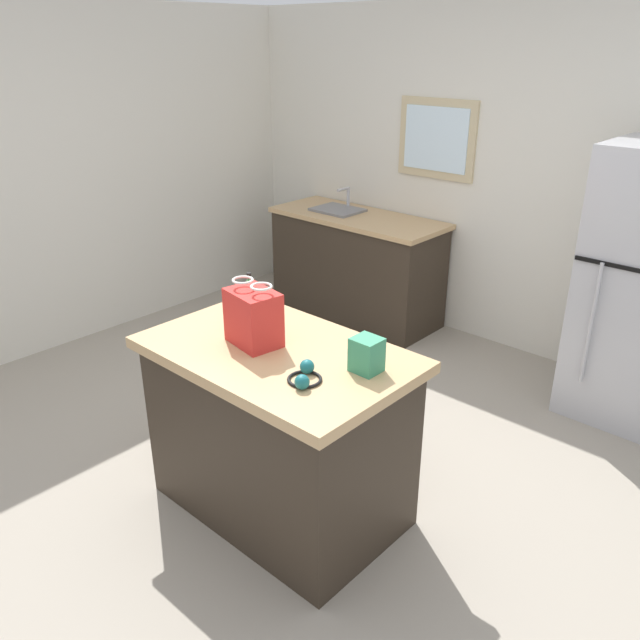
{
  "coord_description": "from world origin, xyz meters",
  "views": [
    {
      "loc": [
        2.03,
        -2.1,
        2.24
      ],
      "look_at": [
        0.07,
        0.04,
        0.96
      ],
      "focal_mm": 35.97,
      "sensor_mm": 36.0,
      "label": 1
    }
  ],
  "objects_px": {
    "shopping_bag": "(253,317)",
    "bottle": "(250,297)",
    "kitchen_island": "(279,431)",
    "small_box": "(367,355)",
    "ear_defenders": "(305,376)"
  },
  "relations": [
    {
      "from": "shopping_bag",
      "to": "bottle",
      "type": "relative_size",
      "value": 1.28
    },
    {
      "from": "kitchen_island",
      "to": "bottle",
      "type": "height_order",
      "value": "bottle"
    },
    {
      "from": "small_box",
      "to": "ear_defenders",
      "type": "relative_size",
      "value": 0.75
    },
    {
      "from": "shopping_bag",
      "to": "bottle",
      "type": "distance_m",
      "value": 0.32
    },
    {
      "from": "small_box",
      "to": "kitchen_island",
      "type": "bearing_deg",
      "value": -165.52
    },
    {
      "from": "kitchen_island",
      "to": "ear_defenders",
      "type": "distance_m",
      "value": 0.58
    },
    {
      "from": "bottle",
      "to": "ear_defenders",
      "type": "xyz_separation_m",
      "value": [
        0.67,
        -0.3,
        -0.09
      ]
    },
    {
      "from": "small_box",
      "to": "ear_defenders",
      "type": "bearing_deg",
      "value": -119.19
    },
    {
      "from": "kitchen_island",
      "to": "shopping_bag",
      "type": "xyz_separation_m",
      "value": [
        -0.12,
        -0.03,
        0.59
      ]
    },
    {
      "from": "shopping_bag",
      "to": "bottle",
      "type": "xyz_separation_m",
      "value": [
        -0.25,
        0.2,
        -0.03
      ]
    },
    {
      "from": "kitchen_island",
      "to": "bottle",
      "type": "bearing_deg",
      "value": 155.15
    },
    {
      "from": "shopping_bag",
      "to": "small_box",
      "type": "bearing_deg",
      "value": 14.06
    },
    {
      "from": "shopping_bag",
      "to": "small_box",
      "type": "height_order",
      "value": "shopping_bag"
    },
    {
      "from": "kitchen_island",
      "to": "bottle",
      "type": "distance_m",
      "value": 0.69
    },
    {
      "from": "ear_defenders",
      "to": "bottle",
      "type": "bearing_deg",
      "value": 155.86
    }
  ]
}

